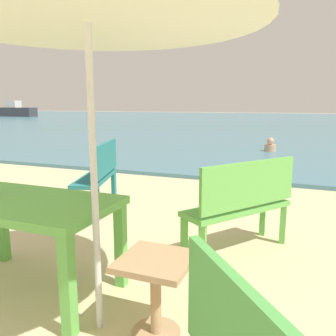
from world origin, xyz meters
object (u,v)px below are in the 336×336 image
boat_fishing_trawler (16,111)px  side_table_wood (156,286)px  picnic_table_green (25,213)px  bench_teal_center (100,172)px  bench_green_left (242,201)px  swimmer_person (270,146)px

boat_fishing_trawler → side_table_wood: bearing=-43.8°
picnic_table_green → side_table_wood: bearing=-6.6°
bench_teal_center → bench_green_left: same height
bench_teal_center → swimmer_person: bearing=74.9°
picnic_table_green → boat_fishing_trawler: bearing=135.3°
swimmer_person → boat_fishing_trawler: (-30.01, 19.95, 0.49)m
bench_teal_center → bench_green_left: 2.26m
bench_green_left → swimmer_person: bearing=92.7°
swimmer_person → boat_fishing_trawler: size_ratio=0.08×
bench_green_left → swimmer_person: 7.38m
picnic_table_green → bench_teal_center: size_ratio=1.12×
side_table_wood → swimmer_person: bearing=90.3°
bench_green_left → boat_fishing_trawler: bearing=138.0°
side_table_wood → boat_fishing_trawler: (-30.06, 28.78, 0.37)m
bench_green_left → swimmer_person: size_ratio=2.89×
side_table_wood → picnic_table_green: bearing=173.4°
swimmer_person → boat_fishing_trawler: boat_fishing_trawler is taller
picnic_table_green → boat_fishing_trawler: (-28.90, 28.64, 0.07)m
picnic_table_green → swimmer_person: bearing=82.8°
boat_fishing_trawler → bench_teal_center: bearing=-43.2°
bench_green_left → swimmer_person: (-0.35, 7.36, -0.30)m
bench_teal_center → boat_fishing_trawler: bearing=136.8°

